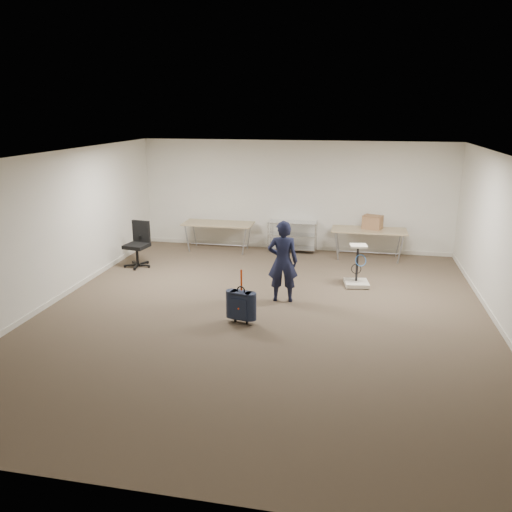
# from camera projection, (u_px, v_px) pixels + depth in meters

# --- Properties ---
(ground) EXTENTS (9.00, 9.00, 0.00)m
(ground) POSITION_uv_depth(u_px,v_px,m) (263.00, 314.00, 8.96)
(ground) COLOR #473B2B
(ground) RESTS_ON ground
(room_shell) EXTENTS (8.00, 9.00, 9.00)m
(room_shell) POSITION_uv_depth(u_px,v_px,m) (275.00, 286.00, 10.25)
(room_shell) COLOR white
(room_shell) RESTS_ON ground
(folding_table_left) EXTENTS (1.80, 0.75, 0.73)m
(folding_table_left) POSITION_uv_depth(u_px,v_px,m) (218.00, 225.00, 12.84)
(folding_table_left) COLOR #8F7C57
(folding_table_left) RESTS_ON ground
(folding_table_right) EXTENTS (1.80, 0.75, 0.73)m
(folding_table_right) POSITION_uv_depth(u_px,v_px,m) (369.00, 232.00, 12.14)
(folding_table_right) COLOR #8F7C57
(folding_table_right) RESTS_ON ground
(wire_shelf) EXTENTS (1.22, 0.47, 0.80)m
(wire_shelf) POSITION_uv_depth(u_px,v_px,m) (292.00, 235.00, 12.79)
(wire_shelf) COLOR silver
(wire_shelf) RESTS_ON ground
(person) EXTENTS (0.61, 0.43, 1.57)m
(person) POSITION_uv_depth(u_px,v_px,m) (283.00, 261.00, 9.38)
(person) COLOR black
(person) RESTS_ON ground
(suitcase) EXTENTS (0.38, 0.26, 0.96)m
(suitcase) POSITION_uv_depth(u_px,v_px,m) (241.00, 305.00, 8.50)
(suitcase) COLOR #151F30
(suitcase) RESTS_ON ground
(office_chair) EXTENTS (0.64, 0.64, 1.05)m
(office_chair) POSITION_uv_depth(u_px,v_px,m) (138.00, 253.00, 11.63)
(office_chair) COLOR black
(office_chair) RESTS_ON ground
(equipment_cart) EXTENTS (0.55, 0.55, 0.89)m
(equipment_cart) POSITION_uv_depth(u_px,v_px,m) (357.00, 275.00, 10.34)
(equipment_cart) COLOR beige
(equipment_cart) RESTS_ON ground
(cardboard_box) EXTENTS (0.52, 0.46, 0.33)m
(cardboard_box) POSITION_uv_depth(u_px,v_px,m) (373.00, 222.00, 12.15)
(cardboard_box) COLOR #A26E4B
(cardboard_box) RESTS_ON folding_table_right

